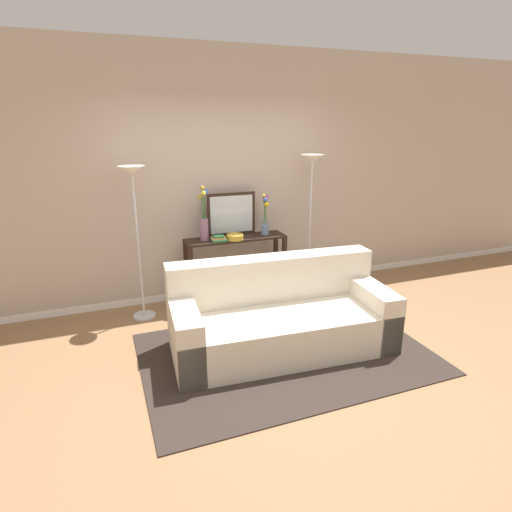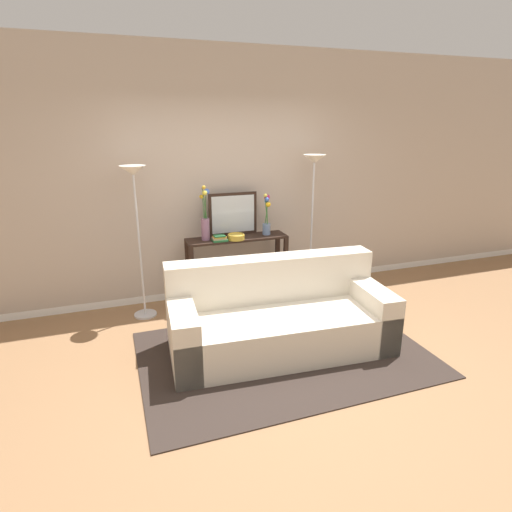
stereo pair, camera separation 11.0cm
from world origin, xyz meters
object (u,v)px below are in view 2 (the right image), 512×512
Objects in this scene: wall_mirror at (233,214)px; fruit_bowl at (236,237)px; console_table at (237,258)px; book_row_under_console at (213,298)px; couch at (279,319)px; vase_tall_flowers at (205,221)px; book_stack at (219,238)px; floor_lamp_right at (313,186)px; vase_short_flowers at (267,217)px; floor_lamp_left at (135,200)px.

fruit_bowl is at bearing -98.10° from wall_mirror.
console_table is 3.45× the size of book_row_under_console.
fruit_bowl is (-0.08, 1.19, 0.55)m from couch.
book_stack is (0.14, -0.10, -0.21)m from vase_tall_flowers.
floor_lamp_right is at bearing -12.97° from wall_mirror.
wall_mirror reaches higher than vase_short_flowers.
wall_mirror is 1.17× the size of vase_short_flowers.
book_stack is (-0.24, -0.09, 0.30)m from console_table.
book_stack is 0.81m from book_row_under_console.
book_row_under_console is at bearing -179.80° from vase_short_flowers.
floor_lamp_left reaches higher than vase_short_flowers.
couch is 3.35× the size of vase_tall_flowers.
book_stack is 0.49× the size of book_row_under_console.
console_table is at bearing 21.02° from book_stack.
book_row_under_console is (-0.09, 0.09, -0.80)m from book_stack.
couch is 1.76× the size of console_table.
floor_lamp_left reaches higher than book_stack.
wall_mirror is at bearing 81.90° from fruit_bowl.
floor_lamp_left is 1.24m from fruit_bowl.
console_table is 6.99× the size of book_stack.
floor_lamp_left is at bearing -179.96° from fruit_bowl.
floor_lamp_right is 10.06× the size of book_stack.
wall_mirror is (1.16, 0.23, -0.28)m from floor_lamp_left.
floor_lamp_left is at bearing -175.41° from console_table.
vase_tall_flowers is at bearing 108.23° from couch.
vase_tall_flowers is at bearing 7.12° from floor_lamp_left.
fruit_bowl is (0.35, -0.10, -0.21)m from vase_tall_flowers.
book_stack reaches higher than console_table.
wall_mirror is 1.69× the size of book_row_under_console.
wall_mirror is (-0.98, 0.23, -0.33)m from floor_lamp_right.
floor_lamp_right is 3.45× the size of vase_short_flowers.
floor_lamp_left is 1.22m from wall_mirror.
vase_short_flowers is 0.67m from book_stack.
floor_lamp_right is at bearing -5.52° from console_table.
vase_tall_flowers reaches higher than wall_mirror.
couch is 4.22× the size of vase_short_flowers.
console_table is at bearing -179.63° from vase_short_flowers.
fruit_bowl is (-0.04, -0.09, 0.30)m from console_table.
vase_short_flowers is (0.40, -0.13, -0.04)m from wall_mirror.
book_stack is at bearing -158.98° from console_table.
vase_tall_flowers is 3.68× the size of book_stack.
book_row_under_console is (-0.33, 0.00, -0.50)m from console_table.
console_table is 0.69× the size of floor_lamp_right.
wall_mirror reaches higher than console_table.
console_table is at bearing -87.26° from wall_mirror.
book_row_under_console is at bearing 6.39° from floor_lamp_left.
vase_short_flowers is at bearing 74.61° from couch.
floor_lamp_right is 1.15m from fruit_bowl.
book_row_under_console is at bearing 162.28° from fruit_bowl.
floor_lamp_left is at bearing 135.41° from couch.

